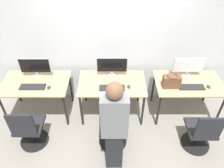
% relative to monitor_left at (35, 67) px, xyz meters
% --- Properties ---
extents(ground_plane, '(20.00, 20.00, 0.00)m').
position_rel_monitor_left_xyz_m(ground_plane, '(1.38, -0.56, -0.96)').
color(ground_plane, gray).
extents(wall_back, '(12.00, 0.05, 2.80)m').
position_rel_monitor_left_xyz_m(wall_back, '(1.38, 0.32, 0.44)').
color(wall_back, silver).
rests_on(wall_back, ground_plane).
extents(desk_left, '(1.20, 0.75, 0.75)m').
position_rel_monitor_left_xyz_m(desk_left, '(0.00, -0.18, -0.29)').
color(desk_left, tan).
rests_on(desk_left, ground_plane).
extents(monitor_left, '(0.56, 0.15, 0.39)m').
position_rel_monitor_left_xyz_m(monitor_left, '(0.00, 0.00, 0.00)').
color(monitor_left, '#B2B2B7').
rests_on(monitor_left, desk_left).
extents(keyboard_left, '(0.44, 0.16, 0.02)m').
position_rel_monitor_left_xyz_m(keyboard_left, '(0.00, -0.31, -0.21)').
color(keyboard_left, '#262628').
rests_on(keyboard_left, desk_left).
extents(mouse_left, '(0.06, 0.09, 0.03)m').
position_rel_monitor_left_xyz_m(mouse_left, '(0.29, -0.34, -0.20)').
color(mouse_left, '#333333').
rests_on(mouse_left, desk_left).
extents(office_chair_left, '(0.48, 0.48, 0.88)m').
position_rel_monitor_left_xyz_m(office_chair_left, '(0.03, -0.94, -0.61)').
color(office_chair_left, black).
rests_on(office_chair_left, ground_plane).
extents(desk_center, '(1.20, 0.75, 0.75)m').
position_rel_monitor_left_xyz_m(desk_center, '(1.38, -0.18, -0.29)').
color(desk_center, tan).
rests_on(desk_center, ground_plane).
extents(monitor_center, '(0.56, 0.15, 0.39)m').
position_rel_monitor_left_xyz_m(monitor_center, '(1.38, 0.02, 0.00)').
color(monitor_center, '#B2B2B7').
rests_on(monitor_center, desk_center).
extents(keyboard_center, '(0.44, 0.16, 0.02)m').
position_rel_monitor_left_xyz_m(keyboard_center, '(1.38, -0.34, -0.21)').
color(keyboard_center, '#262628').
rests_on(keyboard_center, desk_center).
extents(mouse_center, '(0.06, 0.09, 0.03)m').
position_rel_monitor_left_xyz_m(mouse_center, '(1.67, -0.31, -0.20)').
color(mouse_center, '#333333').
rests_on(mouse_center, desk_center).
extents(office_chair_center, '(0.48, 0.48, 0.88)m').
position_rel_monitor_left_xyz_m(office_chair_center, '(1.39, -0.95, -0.61)').
color(office_chair_center, black).
rests_on(office_chair_center, ground_plane).
extents(person_center, '(0.36, 0.22, 1.64)m').
position_rel_monitor_left_xyz_m(person_center, '(1.41, -1.31, -0.07)').
color(person_center, '#232328').
rests_on(person_center, ground_plane).
extents(desk_right, '(1.20, 0.75, 0.75)m').
position_rel_monitor_left_xyz_m(desk_right, '(2.76, -0.18, -0.29)').
color(desk_right, tan).
rests_on(desk_right, ground_plane).
extents(monitor_right, '(0.56, 0.15, 0.39)m').
position_rel_monitor_left_xyz_m(monitor_right, '(2.76, 0.02, 0.00)').
color(monitor_right, '#B2B2B7').
rests_on(monitor_right, desk_right).
extents(keyboard_right, '(0.44, 0.16, 0.02)m').
position_rel_monitor_left_xyz_m(keyboard_right, '(2.76, -0.32, -0.21)').
color(keyboard_right, '#262628').
rests_on(keyboard_right, desk_right).
extents(mouse_right, '(0.06, 0.09, 0.03)m').
position_rel_monitor_left_xyz_m(mouse_right, '(3.06, -0.32, -0.20)').
color(mouse_right, '#333333').
rests_on(mouse_right, desk_right).
extents(office_chair_right, '(0.48, 0.48, 0.88)m').
position_rel_monitor_left_xyz_m(office_chair_right, '(2.81, -1.00, -0.61)').
color(office_chair_right, black).
rests_on(office_chair_right, ground_plane).
extents(handbag, '(0.30, 0.18, 0.25)m').
position_rel_monitor_left_xyz_m(handbag, '(2.40, -0.30, -0.10)').
color(handbag, brown).
rests_on(handbag, desk_right).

